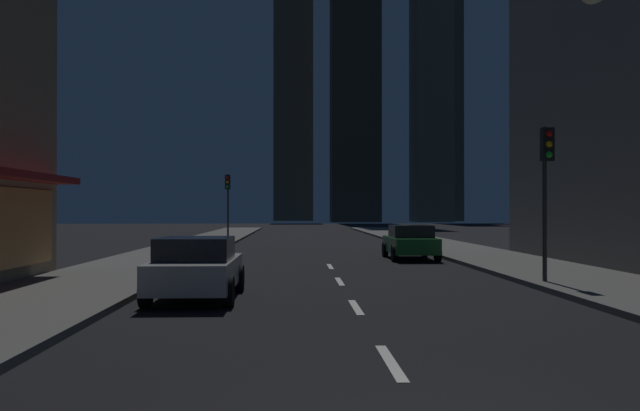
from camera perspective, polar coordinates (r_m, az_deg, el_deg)
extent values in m
cube|color=black|center=(38.02, -0.19, -3.62)|extent=(78.00, 136.00, 0.10)
cube|color=#605E59|center=(38.89, 10.19, -3.36)|extent=(4.00, 76.00, 0.15)
cube|color=#605E59|center=(38.41, -10.70, -3.39)|extent=(4.00, 76.00, 0.15)
cube|color=silver|center=(9.46, 5.99, -13.05)|extent=(0.16, 2.20, 0.01)
cube|color=silver|center=(14.54, 3.05, -8.59)|extent=(0.16, 2.20, 0.01)
cube|color=silver|center=(19.69, 1.67, -6.45)|extent=(0.16, 2.20, 0.01)
cube|color=silver|center=(24.86, 0.86, -5.19)|extent=(0.16, 2.20, 0.01)
cube|color=#4E4A3B|center=(138.62, -2.27, 9.14)|extent=(7.82, 8.88, 50.17)
cube|color=#322F25|center=(125.04, 2.98, 16.19)|extent=(8.65, 7.40, 75.60)
cube|color=brown|center=(125.54, 9.37, 9.37)|extent=(6.54, 8.80, 46.81)
cube|color=#54503F|center=(134.88, 10.58, 8.41)|extent=(6.00, 5.11, 45.52)
cube|color=silver|center=(16.10, -10.39, -5.61)|extent=(1.80, 4.20, 0.65)
cube|color=black|center=(15.87, -10.49, -3.66)|extent=(1.64, 2.00, 0.55)
cylinder|color=black|center=(17.65, -12.58, -6.05)|extent=(0.22, 0.68, 0.68)
cylinder|color=black|center=(17.42, -6.84, -6.13)|extent=(0.22, 0.68, 0.68)
cylinder|color=black|center=(14.92, -14.54, -7.08)|extent=(0.22, 0.68, 0.68)
cylinder|color=black|center=(14.64, -7.75, -7.22)|extent=(0.22, 0.68, 0.68)
sphere|color=white|center=(18.20, -11.18, -4.85)|extent=(0.18, 0.18, 0.18)
sphere|color=white|center=(18.06, -7.72, -4.89)|extent=(0.18, 0.18, 0.18)
cube|color=#1E722D|center=(28.88, 7.63, -3.31)|extent=(1.80, 4.20, 0.65)
cube|color=black|center=(28.66, 7.70, -2.21)|extent=(1.64, 2.00, 0.55)
cylinder|color=black|center=(30.15, 5.53, -3.71)|extent=(0.22, 0.68, 0.68)
cylinder|color=black|center=(30.43, 8.82, -3.68)|extent=(0.22, 0.68, 0.68)
cylinder|color=black|center=(27.38, 6.32, -4.05)|extent=(0.22, 0.68, 0.68)
cylinder|color=black|center=(27.69, 9.93, -4.00)|extent=(0.22, 0.68, 0.68)
sphere|color=white|center=(30.82, 5.98, -3.04)|extent=(0.18, 0.18, 0.18)
sphere|color=white|center=(30.99, 7.99, -3.02)|extent=(0.18, 0.18, 0.18)
cylinder|color=#B2B2B2|center=(26.40, -12.21, -3.99)|extent=(0.22, 0.22, 0.55)
sphere|color=#B2B2B2|center=(26.38, -12.21, -3.39)|extent=(0.21, 0.21, 0.21)
cylinder|color=#B2B2B2|center=(26.42, -12.21, -4.52)|extent=(0.30, 0.30, 0.06)
cylinder|color=#B2B2B2|center=(26.43, -12.55, -3.93)|extent=(0.10, 0.10, 0.10)
cylinder|color=#B2B2B2|center=(26.37, -11.86, -3.94)|extent=(0.10, 0.10, 0.10)
cylinder|color=#2D2D2D|center=(19.32, 18.47, 0.12)|extent=(0.12, 0.12, 4.20)
cube|color=black|center=(19.21, 18.67, 4.91)|extent=(0.32, 0.24, 0.90)
sphere|color=red|center=(19.12, 18.81, 5.78)|extent=(0.18, 0.18, 0.18)
sphere|color=#F2B20C|center=(19.09, 18.81, 4.94)|extent=(0.18, 0.18, 0.18)
sphere|color=#19D833|center=(19.07, 18.81, 4.10)|extent=(0.18, 0.18, 0.18)
cylinder|color=#2D2D2D|center=(42.73, -7.79, -0.18)|extent=(0.12, 0.12, 4.20)
cube|color=black|center=(42.57, -7.82, 1.98)|extent=(0.32, 0.24, 0.90)
sphere|color=red|center=(42.45, -7.83, 2.36)|extent=(0.18, 0.18, 0.18)
sphere|color=#F2B20C|center=(42.44, -7.83, 1.98)|extent=(0.18, 0.18, 0.18)
sphere|color=#19D833|center=(42.43, -7.84, 1.61)|extent=(0.18, 0.18, 0.18)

